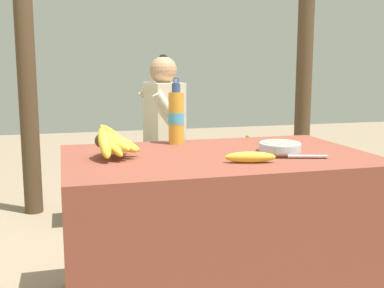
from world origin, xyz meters
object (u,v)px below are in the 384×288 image
object	(u,v)px
water_bottle	(176,117)
support_post_near	(25,38)
loose_banana_front	(250,157)
support_post_far	(305,42)
seated_vendor	(158,126)
wooden_bench	(188,164)
banana_bunch_green	(251,143)
banana_bunch_ripe	(112,141)
serving_bowl	(280,146)
knife	(293,156)

from	to	relation	value
water_bottle	support_post_near	xyz separation A→B (m)	(-0.76, 1.41, 0.44)
loose_banana_front	support_post_near	distance (m)	2.21
support_post_far	seated_vendor	bearing A→B (deg)	-163.03
wooden_bench	banana_bunch_green	size ratio (longest dim) A/B	6.19
banana_bunch_ripe	support_post_far	world-z (taller)	support_post_far
water_bottle	seated_vendor	distance (m)	1.02
loose_banana_front	seated_vendor	xyz separation A→B (m)	(-0.07, 1.53, -0.06)
serving_bowl	support_post_far	size ratio (longest dim) A/B	0.07
support_post_near	support_post_far	size ratio (longest dim) A/B	1.00
serving_bowl	loose_banana_front	distance (m)	0.30
seated_vendor	banana_bunch_green	bearing A→B (deg)	175.37
loose_banana_front	knife	size ratio (longest dim) A/B	0.94
water_bottle	wooden_bench	world-z (taller)	water_bottle
knife	banana_bunch_green	size ratio (longest dim) A/B	0.83
support_post_near	wooden_bench	bearing A→B (deg)	-18.46
wooden_bench	seated_vendor	bearing A→B (deg)	-170.52
loose_banana_front	water_bottle	bearing A→B (deg)	108.20
water_bottle	support_post_far	xyz separation A→B (m)	(1.43, 1.41, 0.44)
loose_banana_front	knife	bearing A→B (deg)	11.41
knife	seated_vendor	xyz separation A→B (m)	(-0.27, 1.49, -0.05)
seated_vendor	banana_bunch_green	size ratio (longest dim) A/B	4.38
banana_bunch_ripe	loose_banana_front	world-z (taller)	banana_bunch_ripe
seated_vendor	wooden_bench	bearing A→B (deg)	-178.20
wooden_bench	seated_vendor	xyz separation A→B (m)	(-0.23, -0.04, 0.29)
wooden_bench	banana_bunch_green	distance (m)	0.51
banana_bunch_ripe	wooden_bench	size ratio (longest dim) A/B	0.18
water_bottle	knife	distance (m)	0.63
banana_bunch_ripe	loose_banana_front	xyz separation A→B (m)	(0.51, -0.24, -0.05)
water_bottle	support_post_near	bearing A→B (deg)	118.51
seated_vendor	support_post_near	bearing A→B (deg)	-32.64
serving_bowl	knife	world-z (taller)	serving_bowl
banana_bunch_ripe	support_post_near	world-z (taller)	support_post_near
knife	loose_banana_front	bearing A→B (deg)	-152.68
banana_bunch_green	support_post_near	xyz separation A→B (m)	(-1.58, 0.37, 0.76)
wooden_bench	serving_bowl	bearing A→B (deg)	-87.36
banana_bunch_ripe	serving_bowl	world-z (taller)	banana_bunch_ripe
water_bottle	support_post_far	distance (m)	2.05
support_post_near	serving_bowl	bearing A→B (deg)	-56.17
banana_bunch_ripe	banana_bunch_green	bearing A→B (deg)	48.77
serving_bowl	support_post_near	size ratio (longest dim) A/B	0.07
banana_bunch_green	support_post_far	distance (m)	1.04
support_post_near	support_post_far	distance (m)	2.19
serving_bowl	banana_bunch_green	size ratio (longest dim) A/B	0.71
banana_bunch_green	support_post_near	size ratio (longest dim) A/B	0.10
banana_bunch_green	water_bottle	bearing A→B (deg)	-128.27
seated_vendor	support_post_far	size ratio (longest dim) A/B	0.45
banana_bunch_green	loose_banana_front	bearing A→B (deg)	-112.47
seated_vendor	support_post_near	world-z (taller)	support_post_near
banana_bunch_green	support_post_far	size ratio (longest dim) A/B	0.10
loose_banana_front	banana_bunch_green	size ratio (longest dim) A/B	0.78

